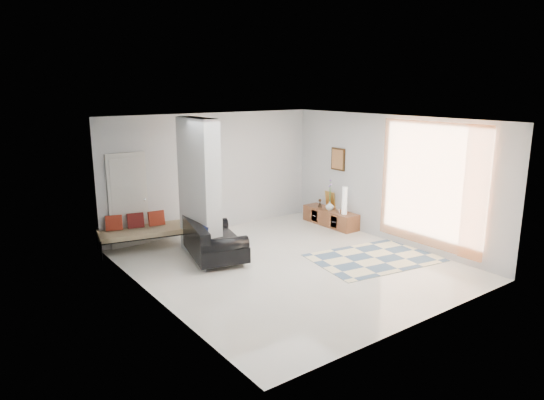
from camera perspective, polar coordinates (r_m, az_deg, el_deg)
floor at (r=9.55m, az=2.19°, el=-7.59°), size 6.00×6.00×0.00m
ceiling at (r=8.95m, az=2.35°, el=9.42°), size 6.00×6.00×0.00m
wall_back at (r=11.60m, az=-6.98°, el=3.23°), size 6.00×0.00×6.00m
wall_front at (r=7.12m, az=17.45°, el=-3.63°), size 6.00×0.00×6.00m
wall_left at (r=7.79m, az=-13.81°, el=-1.98°), size 0.00×6.00×6.00m
wall_right at (r=11.04m, az=13.54°, el=2.45°), size 0.00×6.00×6.00m
partition_column at (r=9.88m, az=-8.56°, el=1.44°), size 0.35×1.20×2.80m
hallway_door at (r=10.80m, az=-16.58°, el=-0.03°), size 0.85×0.06×2.04m
curtain at (r=10.27m, az=18.14°, el=1.66°), size 0.00×2.55×2.55m
wall_art at (r=12.04m, az=7.78°, el=4.78°), size 0.04×0.45×0.55m
media_console at (r=12.20m, az=6.89°, el=-2.02°), size 0.45×1.60×0.80m
loveseat at (r=9.84m, az=-7.11°, el=-4.88°), size 1.33×1.82×0.76m
daybed at (r=10.70m, az=-14.84°, el=-3.40°), size 2.05×1.18×0.77m
area_rug at (r=10.10m, az=11.97°, el=-6.67°), size 2.72×2.03×0.01m
cylinder_lamp at (r=11.71m, az=8.54°, el=-0.06°), size 0.12×0.12×0.66m
bronze_figurine at (r=12.34m, az=5.66°, el=-0.36°), size 0.12×0.12×0.22m
vase at (r=12.08m, az=6.80°, el=-0.68°), size 0.22×0.22×0.22m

